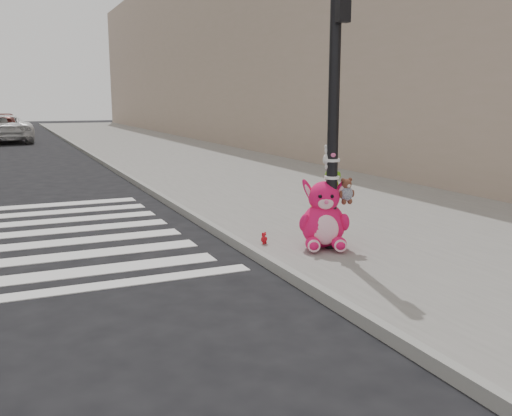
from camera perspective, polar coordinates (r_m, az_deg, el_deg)
name	(u,v)px	position (r m, az deg, el deg)	size (l,w,h in m)	color
ground	(202,329)	(5.95, -5.39, -11.98)	(120.00, 120.00, 0.00)	black
sidewalk_near	(254,176)	(16.77, -0.17, 3.20)	(7.00, 80.00, 0.14)	slate
curb_edge	(138,183)	(15.71, -11.76, 2.45)	(0.12, 80.00, 0.15)	gray
bld_near	(275,41)	(28.14, 1.92, 16.34)	(5.00, 60.00, 10.00)	tan
signal_pole	(333,135)	(8.27, 7.72, 7.24)	(0.68, 0.50, 4.00)	black
pink_bunny	(324,219)	(8.41, 6.79, -1.13)	(0.87, 0.94, 1.05)	#EC135A
red_teddy	(264,238)	(8.63, 0.80, -3.03)	(0.13, 0.09, 0.18)	red
car_white_near	(2,129)	(33.88, -24.02, 7.27)	(2.45, 5.30, 1.47)	white
car_maroon_near	(5,122)	(47.51, -23.78, 7.91)	(1.75, 4.31, 1.25)	maroon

